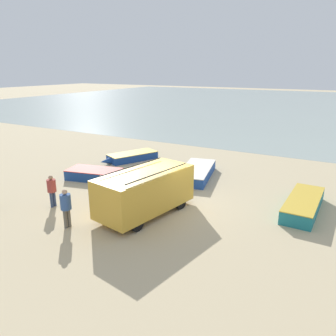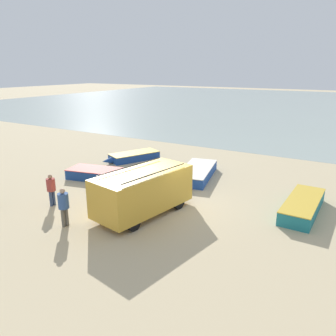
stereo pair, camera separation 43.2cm
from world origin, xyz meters
name	(u,v)px [view 1 (the left image)]	position (x,y,z in m)	size (l,w,h in m)	color
ground_plane	(177,205)	(0.00, 0.00, 0.00)	(200.00, 200.00, 0.00)	tan
sea_water	(309,105)	(0.00, 52.00, 0.00)	(120.00, 80.00, 0.01)	#99A89E
parked_van	(146,191)	(-0.79, -1.56, 1.13)	(2.87, 5.12, 2.16)	gold
fishing_rowboat_0	(197,172)	(-0.98, 4.58, 0.31)	(2.58, 5.38, 0.61)	#234CA3
fishing_rowboat_1	(304,203)	(5.54, 2.45, 0.33)	(1.47, 5.05, 0.66)	#1E757F
fishing_rowboat_2	(96,174)	(-6.13, 1.10, 0.30)	(4.02, 2.28, 0.61)	navy
fishing_rowboat_3	(131,157)	(-6.74, 5.63, 0.27)	(2.84, 4.34, 0.54)	navy
fisherman_0	(52,188)	(-5.17, -3.10, 0.95)	(0.42, 0.42, 1.60)	navy
fisherman_3	(66,205)	(-2.96, -4.34, 1.02)	(0.45, 0.45, 1.71)	#5B564C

